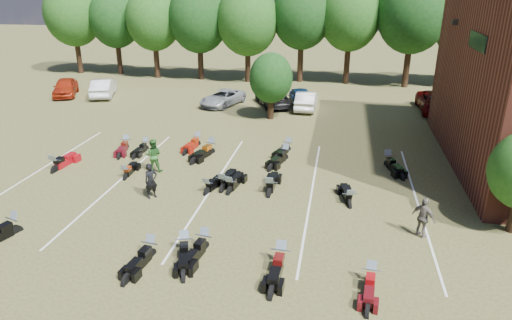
% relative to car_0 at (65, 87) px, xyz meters
% --- Properties ---
extents(ground, '(160.00, 160.00, 0.00)m').
position_rel_car_0_xyz_m(ground, '(21.30, -19.32, -0.78)').
color(ground, brown).
rests_on(ground, ground).
extents(car_0, '(3.50, 4.92, 1.56)m').
position_rel_car_0_xyz_m(car_0, '(0.00, 0.00, 0.00)').
color(car_0, '#99230D').
rests_on(car_0, ground).
extents(car_1, '(3.15, 5.10, 1.59)m').
position_rel_car_0_xyz_m(car_1, '(3.49, 0.41, 0.01)').
color(car_1, silver).
rests_on(car_1, ground).
extents(car_2, '(3.56, 5.03, 1.27)m').
position_rel_car_0_xyz_m(car_2, '(14.77, -0.68, -0.14)').
color(car_2, gray).
rests_on(car_2, ground).
extents(car_3, '(3.96, 5.44, 1.46)m').
position_rel_car_0_xyz_m(car_3, '(18.86, 0.06, -0.05)').
color(car_3, black).
rests_on(car_3, ground).
extents(car_4, '(2.70, 4.59, 1.47)m').
position_rel_car_0_xyz_m(car_4, '(21.25, -0.01, -0.04)').
color(car_4, navy).
rests_on(car_4, ground).
extents(car_5, '(1.57, 4.43, 1.46)m').
position_rel_car_0_xyz_m(car_5, '(21.70, -0.55, -0.05)').
color(car_5, silver).
rests_on(car_5, ground).
extents(car_6, '(2.67, 5.63, 1.55)m').
position_rel_car_0_xyz_m(car_6, '(31.91, 0.36, -0.00)').
color(car_6, '#570505').
rests_on(car_6, ground).
extents(car_7, '(3.53, 4.83, 1.30)m').
position_rel_car_0_xyz_m(car_7, '(33.05, -0.46, -0.13)').
color(car_7, '#37373C').
rests_on(car_7, ground).
extents(person_black, '(0.74, 0.75, 1.74)m').
position_rel_car_0_xyz_m(person_black, '(15.76, -18.10, 0.09)').
color(person_black, black).
rests_on(person_black, ground).
extents(person_green, '(1.02, 0.86, 1.87)m').
position_rel_car_0_xyz_m(person_green, '(14.61, -15.01, 0.16)').
color(person_green, '#296124').
rests_on(person_green, ground).
extents(person_grey, '(1.04, 1.00, 1.74)m').
position_rel_car_0_xyz_m(person_grey, '(28.00, -19.46, 0.09)').
color(person_grey, '#635D54').
rests_on(person_grey, ground).
extents(motorcycle_1, '(1.46, 2.53, 1.34)m').
position_rel_car_0_xyz_m(motorcycle_1, '(11.45, -22.31, -0.78)').
color(motorcycle_1, black).
rests_on(motorcycle_1, ground).
extents(motorcycle_2, '(1.00, 2.34, 1.26)m').
position_rel_car_0_xyz_m(motorcycle_2, '(17.69, -22.91, -0.78)').
color(motorcycle_2, black).
rests_on(motorcycle_2, ground).
extents(motorcycle_3, '(1.05, 2.34, 1.26)m').
position_rel_car_0_xyz_m(motorcycle_3, '(19.54, -22.03, -0.78)').
color(motorcycle_3, black).
rests_on(motorcycle_3, ground).
extents(motorcycle_4, '(1.36, 2.38, 1.26)m').
position_rel_car_0_xyz_m(motorcycle_4, '(18.87, -22.39, -0.78)').
color(motorcycle_4, black).
rests_on(motorcycle_4, ground).
extents(motorcycle_5, '(0.87, 2.47, 1.36)m').
position_rel_car_0_xyz_m(motorcycle_5, '(22.61, -22.53, -0.78)').
color(motorcycle_5, black).
rests_on(motorcycle_5, ground).
extents(motorcycle_6, '(0.89, 2.22, 1.20)m').
position_rel_car_0_xyz_m(motorcycle_6, '(25.81, -23.06, -0.78)').
color(motorcycle_6, '#490A0F').
rests_on(motorcycle_6, ground).
extents(motorcycle_7, '(0.99, 2.57, 1.40)m').
position_rel_car_0_xyz_m(motorcycle_7, '(9.28, -16.06, -0.78)').
color(motorcycle_7, maroon).
rests_on(motorcycle_7, ground).
extents(motorcycle_8, '(0.76, 2.05, 1.12)m').
position_rel_car_0_xyz_m(motorcycle_8, '(13.49, -16.23, -0.78)').
color(motorcycle_8, black).
rests_on(motorcycle_8, ground).
extents(motorcycle_9, '(1.18, 2.25, 1.20)m').
position_rel_car_0_xyz_m(motorcycle_9, '(18.25, -17.18, -0.78)').
color(motorcycle_9, black).
rests_on(motorcycle_9, ground).
extents(motorcycle_10, '(1.01, 2.48, 1.35)m').
position_rel_car_0_xyz_m(motorcycle_10, '(18.91, -16.70, -0.78)').
color(motorcycle_10, black).
rests_on(motorcycle_10, ground).
extents(motorcycle_11, '(1.04, 2.38, 1.29)m').
position_rel_car_0_xyz_m(motorcycle_11, '(19.32, -16.91, -0.78)').
color(motorcycle_11, black).
rests_on(motorcycle_11, ground).
extents(motorcycle_12, '(0.82, 2.51, 1.39)m').
position_rel_car_0_xyz_m(motorcycle_12, '(21.28, -16.79, -0.78)').
color(motorcycle_12, black).
rests_on(motorcycle_12, ground).
extents(motorcycle_13, '(1.13, 2.31, 1.23)m').
position_rel_car_0_xyz_m(motorcycle_13, '(25.11, -17.23, -0.78)').
color(motorcycle_13, black).
rests_on(motorcycle_13, ground).
extents(motorcycle_14, '(1.09, 2.32, 1.24)m').
position_rel_car_0_xyz_m(motorcycle_14, '(11.52, -11.99, -0.78)').
color(motorcycle_14, '#4B0A14').
rests_on(motorcycle_14, ground).
extents(motorcycle_15, '(1.07, 2.34, 1.26)m').
position_rel_car_0_xyz_m(motorcycle_15, '(15.69, -10.62, -0.78)').
color(motorcycle_15, maroon).
rests_on(motorcycle_15, ground).
extents(motorcycle_16, '(0.74, 2.03, 1.11)m').
position_rel_car_0_xyz_m(motorcycle_16, '(12.78, -11.97, -0.78)').
color(motorcycle_16, black).
rests_on(motorcycle_16, ground).
extents(motorcycle_17, '(1.50, 2.62, 1.39)m').
position_rel_car_0_xyz_m(motorcycle_17, '(16.91, -11.84, -0.78)').
color(motorcycle_17, black).
rests_on(motorcycle_17, ground).
extents(motorcycle_18, '(1.51, 2.55, 1.36)m').
position_rel_car_0_xyz_m(motorcycle_18, '(21.43, -12.02, -0.78)').
color(motorcycle_18, black).
rests_on(motorcycle_18, ground).
extents(motorcycle_19, '(1.33, 2.29, 1.22)m').
position_rel_car_0_xyz_m(motorcycle_19, '(21.43, -10.58, -0.78)').
color(motorcycle_19, black).
rests_on(motorcycle_19, ground).
extents(motorcycle_20, '(1.52, 2.53, 1.35)m').
position_rel_car_0_xyz_m(motorcycle_20, '(27.25, -11.95, -0.78)').
color(motorcycle_20, black).
rests_on(motorcycle_20, ground).
extents(tree_line, '(56.00, 6.00, 9.79)m').
position_rel_car_0_xyz_m(tree_line, '(20.30, 9.68, 5.53)').
color(tree_line, black).
rests_on(tree_line, ground).
extents(young_tree_midfield, '(3.20, 3.20, 4.70)m').
position_rel_car_0_xyz_m(young_tree_midfield, '(19.30, -3.82, 2.32)').
color(young_tree_midfield, black).
rests_on(young_tree_midfield, ground).
extents(parking_lines, '(20.10, 14.00, 0.01)m').
position_rel_car_0_xyz_m(parking_lines, '(18.30, -16.32, -0.77)').
color(parking_lines, silver).
rests_on(parking_lines, ground).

